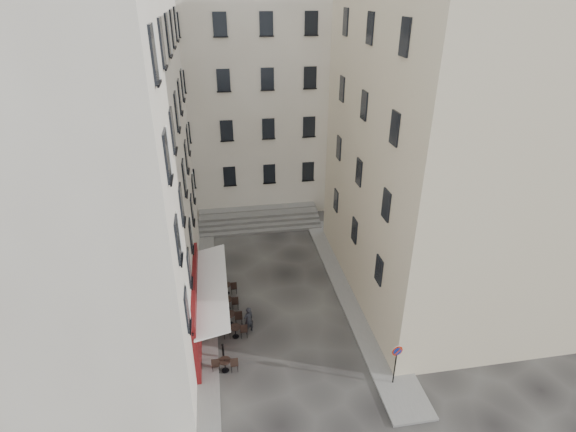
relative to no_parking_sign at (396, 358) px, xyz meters
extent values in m
plane|color=black|center=(-4.30, 3.84, -1.62)|extent=(90.00, 90.00, 0.00)
cube|color=slate|center=(-8.80, 7.84, -1.56)|extent=(2.00, 22.00, 0.12)
cube|color=slate|center=(0.20, 6.84, -1.56)|extent=(2.00, 18.00, 0.12)
cube|color=beige|center=(-14.80, 6.84, 8.38)|extent=(12.00, 16.00, 20.00)
cube|color=beige|center=(6.20, 7.34, 7.38)|extent=(12.00, 14.00, 18.00)
cube|color=beige|center=(-5.30, 22.84, 7.38)|extent=(18.00, 10.00, 18.00)
cube|color=#470A0B|center=(-8.72, 4.84, 0.13)|extent=(0.25, 7.00, 3.50)
cube|color=black|center=(-8.68, 4.84, -0.22)|extent=(0.06, 3.85, 2.00)
cube|color=silver|center=(-7.90, 4.84, 1.33)|extent=(1.58, 7.30, 0.41)
cube|color=#615F5C|center=(-4.30, 15.74, -1.52)|extent=(9.00, 1.80, 0.20)
cube|color=#615F5C|center=(-4.30, 16.19, -1.32)|extent=(9.00, 1.80, 0.20)
cube|color=#615F5C|center=(-4.30, 16.64, -1.12)|extent=(9.00, 1.80, 0.20)
cube|color=#615F5C|center=(-4.30, 17.09, -0.92)|extent=(9.00, 1.80, 0.20)
cylinder|color=black|center=(-7.55, 2.84, -1.17)|extent=(0.10, 0.10, 0.90)
sphere|color=black|center=(-7.55, 2.84, -0.70)|extent=(0.12, 0.12, 0.12)
cylinder|color=black|center=(-7.55, 6.34, -1.17)|extent=(0.10, 0.10, 0.90)
sphere|color=black|center=(-7.55, 6.34, -0.70)|extent=(0.12, 0.12, 0.12)
cylinder|color=black|center=(-7.55, 9.84, -1.17)|extent=(0.10, 0.10, 0.90)
sphere|color=black|center=(-7.55, 9.84, -0.70)|extent=(0.12, 0.12, 0.12)
cylinder|color=black|center=(0.00, 0.01, -0.49)|extent=(0.06, 0.06, 2.24)
cylinder|color=#B4280C|center=(0.00, 0.00, 0.40)|extent=(0.52, 0.08, 0.52)
cylinder|color=navy|center=(0.00, -0.02, 0.40)|extent=(0.38, 0.07, 0.38)
cube|color=#B4280C|center=(0.00, -0.05, 0.40)|extent=(0.30, 0.06, 0.30)
cylinder|color=black|center=(-7.50, 2.03, -1.55)|extent=(0.35, 0.35, 0.02)
cylinder|color=black|center=(-7.50, 2.03, -1.23)|extent=(0.05, 0.05, 0.67)
cylinder|color=black|center=(-7.50, 2.03, -0.92)|extent=(0.58, 0.58, 0.04)
cube|color=black|center=(-7.06, 2.03, -1.18)|extent=(0.37, 0.37, 0.87)
cube|color=black|center=(-7.93, 2.13, -1.18)|extent=(0.37, 0.37, 0.87)
cylinder|color=black|center=(-6.87, 4.25, -1.55)|extent=(0.35, 0.35, 0.02)
cylinder|color=black|center=(-6.87, 4.25, -1.23)|extent=(0.05, 0.05, 0.68)
cylinder|color=black|center=(-6.87, 4.25, -0.92)|extent=(0.58, 0.58, 0.04)
cube|color=black|center=(-6.44, 4.25, -1.18)|extent=(0.37, 0.37, 0.87)
cube|color=black|center=(-7.31, 4.35, -1.18)|extent=(0.37, 0.37, 0.87)
cylinder|color=black|center=(-7.11, 5.28, -1.54)|extent=(0.37, 0.37, 0.02)
cylinder|color=black|center=(-7.11, 5.28, -1.20)|extent=(0.05, 0.05, 0.73)
cylinder|color=black|center=(-7.11, 5.28, -0.87)|extent=(0.62, 0.62, 0.04)
cube|color=black|center=(-6.64, 5.28, -1.15)|extent=(0.40, 0.40, 0.94)
cube|color=black|center=(-7.57, 5.38, -1.15)|extent=(0.40, 0.40, 0.94)
cylinder|color=black|center=(-7.19, 6.59, -1.55)|extent=(0.36, 0.36, 0.02)
cylinder|color=black|center=(-7.19, 6.59, -1.22)|extent=(0.05, 0.05, 0.69)
cylinder|color=black|center=(-7.19, 6.59, -0.90)|extent=(0.59, 0.59, 0.04)
cube|color=black|center=(-6.74, 6.59, -1.17)|extent=(0.37, 0.37, 0.89)
cube|color=black|center=(-7.63, 6.69, -1.17)|extent=(0.37, 0.37, 0.89)
cylinder|color=black|center=(-7.16, 8.03, -1.55)|extent=(0.34, 0.34, 0.02)
cylinder|color=black|center=(-7.16, 8.03, -1.24)|extent=(0.05, 0.05, 0.66)
cylinder|color=black|center=(-7.16, 8.03, -0.94)|extent=(0.57, 0.57, 0.04)
cube|color=black|center=(-6.73, 8.03, -1.19)|extent=(0.36, 0.36, 0.85)
cube|color=black|center=(-7.58, 8.12, -1.19)|extent=(0.36, 0.36, 0.85)
imported|color=black|center=(-6.15, 4.60, -0.83)|extent=(0.68, 0.61, 1.56)
camera|label=1|loc=(-7.14, -13.71, 14.61)|focal=28.00mm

